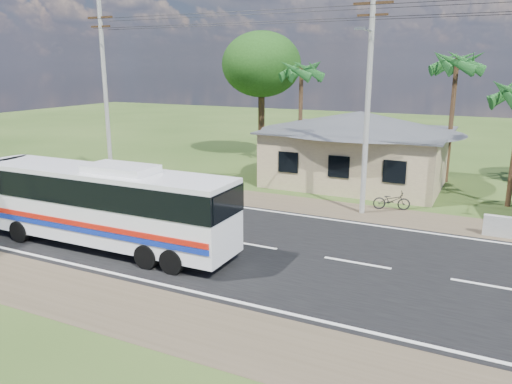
{
  "coord_description": "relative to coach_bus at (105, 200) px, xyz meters",
  "views": [
    {
      "loc": [
        8.69,
        -17.1,
        7.13
      ],
      "look_at": [
        -0.16,
        1.0,
        1.98
      ],
      "focal_mm": 35.0,
      "sensor_mm": 36.0,
      "label": 1
    }
  ],
  "objects": [
    {
      "name": "coach_bus",
      "position": [
        0.0,
        0.0,
        0.0
      ],
      "size": [
        11.14,
        2.51,
        3.45
      ],
      "rotation": [
        0.0,
        0.0,
        0.01
      ],
      "color": "white",
      "rests_on": "ground"
    },
    {
      "name": "palm_mid",
      "position": [
        10.95,
        18.25,
        5.18
      ],
      "size": [
        2.8,
        2.8,
        8.2
      ],
      "color": "#47301E",
      "rests_on": "ground"
    },
    {
      "name": "palm_far",
      "position": [
        0.95,
        18.75,
        4.7
      ],
      "size": [
        2.8,
        2.8,
        7.7
      ],
      "color": "#47301E",
      "rests_on": "ground"
    },
    {
      "name": "ground",
      "position": [
        4.95,
        2.75,
        -1.97
      ],
      "size": [
        120.0,
        120.0,
        0.0
      ],
      "primitive_type": "plane",
      "color": "#294117",
      "rests_on": "ground"
    },
    {
      "name": "motorcycle",
      "position": [
        9.14,
        10.47,
        -1.49
      ],
      "size": [
        1.93,
        1.14,
        0.96
      ],
      "primitive_type": "imported",
      "rotation": [
        0.0,
        0.0,
        1.87
      ],
      "color": "black",
      "rests_on": "ground"
    },
    {
      "name": "house",
      "position": [
        5.95,
        15.75,
        0.67
      ],
      "size": [
        12.4,
        10.0,
        5.0
      ],
      "color": "tan",
      "rests_on": "ground"
    },
    {
      "name": "tree_behind_house",
      "position": [
        -3.05,
        20.75,
        5.14
      ],
      "size": [
        6.0,
        6.0,
        9.61
      ],
      "color": "#47301E",
      "rests_on": "ground"
    },
    {
      "name": "road",
      "position": [
        4.95,
        2.75,
        -1.96
      ],
      "size": [
        120.0,
        16.0,
        0.03
      ],
      "color": "black",
      "rests_on": "ground"
    },
    {
      "name": "utility_poles",
      "position": [
        7.62,
        9.24,
        3.79
      ],
      "size": [
        32.8,
        2.22,
        11.0
      ],
      "color": "#9E9E99",
      "rests_on": "ground"
    }
  ]
}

